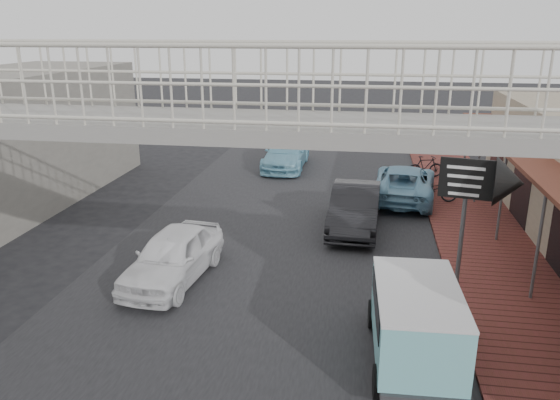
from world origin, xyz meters
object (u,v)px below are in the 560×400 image
(dark_sedan, at_px, (355,208))
(angkot_far, at_px, (286,154))
(motorcycle_near, at_px, (433,189))
(motorcycle_far, at_px, (425,167))
(angkot_curb, at_px, (404,183))
(white_hatchback, at_px, (173,256))
(angkot_van, at_px, (415,314))
(arrow_sign, at_px, (504,184))

(dark_sedan, relative_size, angkot_far, 0.96)
(motorcycle_near, height_order, motorcycle_far, motorcycle_far)
(angkot_curb, xyz_separation_m, motorcycle_far, (1.12, 3.20, -0.10))
(angkot_far, xyz_separation_m, motorcycle_near, (6.50, -4.70, -0.11))
(white_hatchback, distance_m, angkot_van, 6.81)
(motorcycle_far, relative_size, arrow_sign, 0.47)
(motorcycle_near, bearing_deg, white_hatchback, 143.24)
(white_hatchback, xyz_separation_m, angkot_van, (6.13, -2.94, 0.43))
(angkot_van, relative_size, arrow_sign, 1.06)
(white_hatchback, relative_size, motorcycle_far, 2.49)
(angkot_van, xyz_separation_m, motorcycle_near, (1.52, 11.06, -0.55))
(dark_sedan, xyz_separation_m, angkot_van, (1.40, -7.74, 0.38))
(dark_sedan, relative_size, arrow_sign, 1.30)
(angkot_curb, distance_m, angkot_van, 11.37)
(arrow_sign, bearing_deg, white_hatchback, -164.07)
(motorcycle_near, distance_m, arrow_sign, 7.86)
(white_hatchback, bearing_deg, angkot_far, 90.82)
(angkot_curb, distance_m, motorcycle_far, 3.39)
(motorcycle_far, bearing_deg, motorcycle_near, 162.03)
(dark_sedan, distance_m, arrow_sign, 5.94)
(motorcycle_far, xyz_separation_m, arrow_sign, (0.72, -10.97, 2.32))
(angkot_van, xyz_separation_m, arrow_sign, (2.25, 3.59, 1.79))
(dark_sedan, xyz_separation_m, motorcycle_near, (2.92, 3.32, -0.17))
(angkot_curb, relative_size, angkot_van, 1.35)
(white_hatchback, xyz_separation_m, angkot_curb, (6.55, 8.41, -0.01))
(angkot_van, bearing_deg, arrow_sign, 55.57)
(dark_sedan, bearing_deg, motorcycle_far, 68.82)
(dark_sedan, height_order, angkot_far, dark_sedan)
(angkot_far, height_order, angkot_van, angkot_van)
(angkot_far, bearing_deg, white_hatchback, -94.90)
(motorcycle_near, height_order, arrow_sign, arrow_sign)
(white_hatchback, bearing_deg, arrow_sign, 10.35)
(white_hatchback, distance_m, angkot_curb, 10.66)
(white_hatchback, relative_size, motorcycle_near, 2.27)
(angkot_curb, relative_size, arrow_sign, 1.43)
(motorcycle_far, bearing_deg, angkot_van, 156.27)
(white_hatchback, xyz_separation_m, motorcycle_near, (7.65, 8.12, -0.12))
(white_hatchback, distance_m, arrow_sign, 8.69)
(arrow_sign, bearing_deg, dark_sedan, 142.89)
(motorcycle_far, bearing_deg, dark_sedan, 138.98)
(dark_sedan, bearing_deg, angkot_curb, 65.40)
(dark_sedan, relative_size, motorcycle_near, 2.50)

